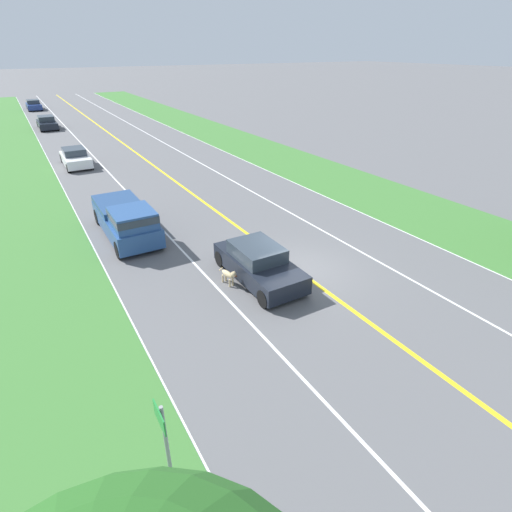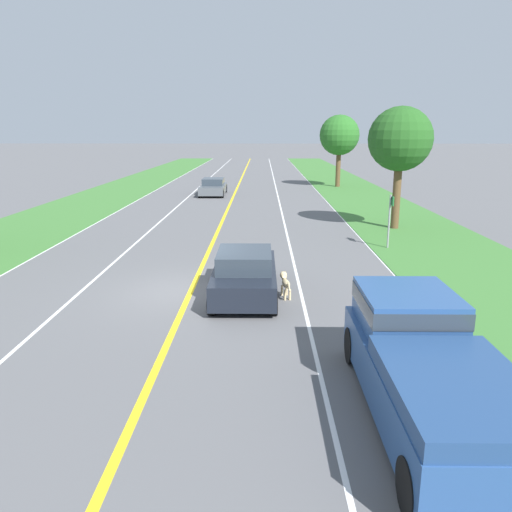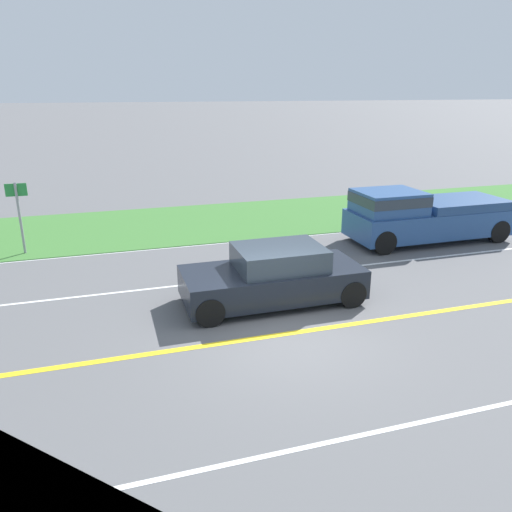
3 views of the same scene
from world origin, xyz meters
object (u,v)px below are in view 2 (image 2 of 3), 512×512
pickup_truck (426,364)px  roadside_tree_right_far (339,135)px  oncoming_car (213,187)px  roadside_tree_right_near (400,140)px  street_sign (390,215)px  dog (285,282)px  ego_car (245,274)px

pickup_truck → roadside_tree_right_far: (3.99, 37.95, 3.65)m
oncoming_car → roadside_tree_right_near: 18.30m
oncoming_car → street_sign: size_ratio=1.93×
oncoming_car → roadside_tree_right_near: bearing=127.4°
pickup_truck → street_sign: (2.56, 13.07, 0.54)m
dog → oncoming_car: size_ratio=0.26×
oncoming_car → roadside_tree_right_far: roadside_tree_right_far is taller
dog → pickup_truck: size_ratio=0.21×
ego_car → roadside_tree_right_far: 32.43m
dog → roadside_tree_right_near: (6.22, 11.17, 4.08)m
pickup_truck → roadside_tree_right_far: bearing=84.0°
ego_car → roadside_tree_right_far: bearing=76.6°
dog → oncoming_car: (-4.65, 25.36, 0.16)m
pickup_truck → oncoming_car: 32.56m
ego_car → dog: size_ratio=3.81×
ego_car → oncoming_car: ego_car is taller
dog → ego_car: bearing=163.7°
ego_car → street_sign: size_ratio=1.89×
pickup_truck → street_sign: street_sign is taller
oncoming_car → roadside_tree_right_far: bearing=-150.6°
oncoming_car → roadside_tree_right_near: (10.87, -14.19, 3.92)m
roadside_tree_right_near → ego_car: bearing=-124.1°
roadside_tree_right_near → street_sign: roadside_tree_right_near is taller
ego_car → oncoming_car: size_ratio=0.98×
oncoming_car → ego_car: bearing=97.7°
roadside_tree_right_far → roadside_tree_right_near: bearing=-89.9°
pickup_truck → roadside_tree_right_far: 38.33m
pickup_truck → oncoming_car: (-6.86, 31.83, -0.33)m
ego_car → pickup_truck: (3.46, -6.63, 0.27)m
ego_car → street_sign: (6.02, 6.44, 0.81)m
roadside_tree_right_near → roadside_tree_right_far: (-0.02, 20.31, 0.06)m
roadside_tree_right_far → street_sign: bearing=-93.3°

